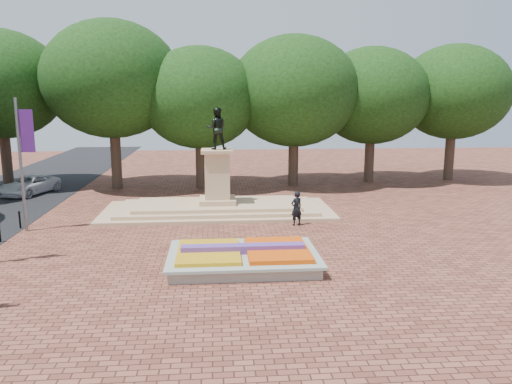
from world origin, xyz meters
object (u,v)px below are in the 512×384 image
flower_bed (244,257)px  monument (218,198)px  van (29,185)px  pedestrian (296,208)px

flower_bed → monument: 10.07m
van → pedestrian: (18.04, -10.50, 0.28)m
flower_bed → van: (-14.73, 17.00, 0.30)m
flower_bed → monument: size_ratio=0.45×
monument → flower_bed: bearing=-84.1°
van → pedestrian: 20.87m
flower_bed → monument: bearing=95.9°
flower_bed → pedestrian: bearing=63.1°
van → flower_bed: bearing=-29.2°
flower_bed → van: bearing=130.9°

